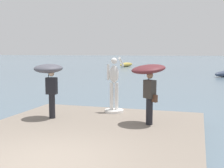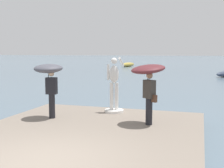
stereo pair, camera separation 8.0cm
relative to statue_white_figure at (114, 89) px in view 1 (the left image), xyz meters
The scene contains 6 objects.
ground_plane 34.66m from the statue_white_figure, 90.04° to the left, with size 400.00×400.00×0.00m, color slate.
pier 3.92m from the statue_white_figure, 90.36° to the right, with size 6.87×9.23×0.40m, color slate.
statue_white_figure is the anchor object (origin of this frame).
onlooker_left 2.62m from the statue_white_figure, 139.59° to the right, with size 1.18×1.20×1.99m.
onlooker_right 2.30m from the statue_white_figure, 42.36° to the right, with size 1.59×1.59×2.04m.
boat_leftward 44.62m from the statue_white_figure, 103.53° to the left, with size 2.06×5.34×0.81m.
Camera 1 is at (3.23, -5.40, 2.77)m, focal length 45.94 mm.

